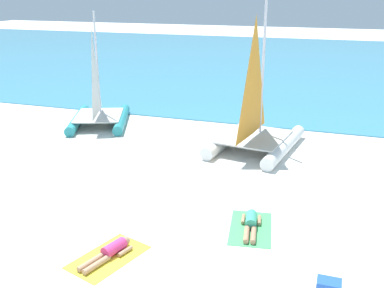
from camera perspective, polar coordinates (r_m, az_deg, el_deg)
The scene contains 9 objects.
ground_plane at distance 19.47m, azimuth 4.29°, elevation 0.86°, with size 120.00×120.00×0.00m, color white.
ocean_water at distance 40.68m, azimuth 12.16°, elevation 10.14°, with size 120.00×40.00×0.05m, color teal.
sailboat_teal at distance 21.46m, azimuth -11.78°, elevation 4.37°, with size 3.79×4.59×5.15m.
sailboat_white at distance 17.90m, azimuth 8.05°, elevation 1.99°, with size 3.47×4.83×5.83m.
towel_middle at distance 11.26m, azimuth -10.57°, elevation -13.94°, with size 1.10×1.90×0.01m, color yellow.
sunbather_middle at distance 11.23m, azimuth -10.36°, elevation -13.27°, with size 0.84×1.54×0.30m.
towel_right at distance 12.35m, azimuth 7.46°, elevation -10.56°, with size 1.10×1.90×0.01m, color #4CB266.
sunbather_right at distance 12.34m, azimuth 7.50°, elevation -9.90°, with size 0.64×1.57×0.30m.
cooler_box at distance 10.23m, azimuth 16.95°, elevation -17.10°, with size 0.50×0.36×0.36m, color blue.
Camera 1 is at (4.47, -7.95, 6.09)m, focal length 42.00 mm.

